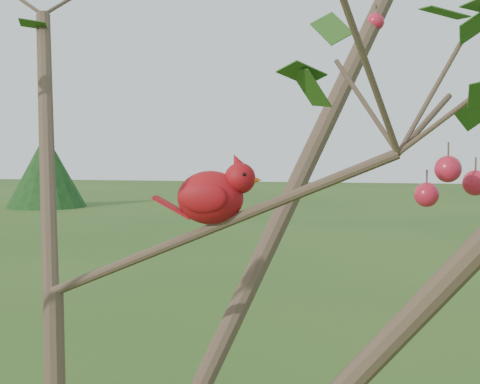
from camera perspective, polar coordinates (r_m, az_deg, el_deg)
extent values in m
sphere|color=red|center=(1.72, 10.46, 12.85)|extent=(0.04, 0.04, 0.04)
sphere|color=red|center=(1.20, 17.79, 0.68)|extent=(0.04, 0.04, 0.04)
sphere|color=red|center=(1.22, 14.27, -0.20)|extent=(0.04, 0.04, 0.04)
sphere|color=red|center=(1.13, 15.84, 1.72)|extent=(0.04, 0.04, 0.04)
ellipsoid|color=#A00D0F|center=(1.22, -2.31, -0.44)|extent=(0.11, 0.09, 0.09)
sphere|color=#A00D0F|center=(1.21, 0.00, 1.07)|extent=(0.05, 0.05, 0.05)
cone|color=#A00D0F|center=(1.21, -0.20, 2.30)|extent=(0.04, 0.03, 0.04)
cone|color=#D85914|center=(1.21, 1.21, 0.94)|extent=(0.02, 0.02, 0.02)
ellipsoid|color=black|center=(1.21, 0.80, 0.90)|extent=(0.01, 0.03, 0.02)
cube|color=#A00D0F|center=(1.24, -5.23, -1.19)|extent=(0.07, 0.03, 0.04)
ellipsoid|color=#A00D0F|center=(1.26, -2.17, -0.20)|extent=(0.08, 0.03, 0.05)
ellipsoid|color=#A00D0F|center=(1.19, -2.86, -0.44)|extent=(0.08, 0.03, 0.05)
cylinder|color=#4A3727|center=(26.12, -14.81, 1.42)|extent=(0.35, 0.35, 2.34)
cone|color=black|center=(26.11, -14.82, 1.64)|extent=(2.72, 2.72, 2.53)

